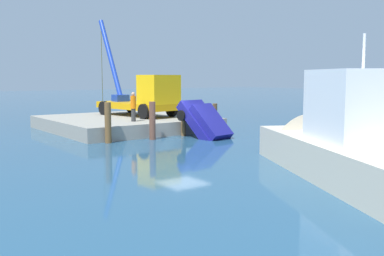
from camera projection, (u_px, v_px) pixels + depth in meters
ground at (183, 140)px, 25.34m from camera, size 200.00×200.00×0.00m
dock at (125, 123)px, 30.78m from camera, size 10.07×9.93×0.85m
crane_truck at (145, 96)px, 30.98m from camera, size 9.07×3.62×7.27m
dock_worker at (133, 106)px, 27.53m from camera, size 0.34×0.34×1.82m
salvaged_car at (209, 128)px, 26.27m from camera, size 3.95×2.52×3.51m
moored_yacht at (332, 153)px, 17.45m from camera, size 12.41×8.84×6.60m
piling_near at (108, 123)px, 24.17m from camera, size 0.35×0.35×2.24m
piling_mid at (152, 121)px, 25.55m from camera, size 0.36×0.36×2.19m
piling_far at (183, 120)px, 27.22m from camera, size 0.29×0.29×1.97m
piling_end at (215, 118)px, 28.61m from camera, size 0.30×0.30×1.91m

